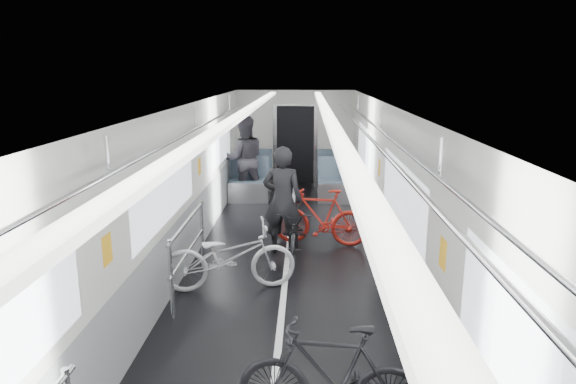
# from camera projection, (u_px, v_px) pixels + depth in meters

# --- Properties ---
(car_shell) EXTENTS (3.02, 14.01, 2.41)m
(car_shell) POSITION_uv_depth(u_px,v_px,m) (288.00, 183.00, 8.20)
(car_shell) COLOR black
(car_shell) RESTS_ON ground
(bike_left_far) EXTENTS (1.86, 0.95, 0.93)m
(bike_left_far) POSITION_uv_depth(u_px,v_px,m) (229.00, 256.00, 6.86)
(bike_left_far) COLOR silver
(bike_left_far) RESTS_ON floor
(bike_right_near) EXTENTS (1.58, 0.57, 0.93)m
(bike_right_near) POSITION_uv_depth(u_px,v_px,m) (332.00, 376.00, 4.18)
(bike_right_near) COLOR black
(bike_right_near) RESTS_ON floor
(bike_right_far) EXTENTS (1.67, 0.72, 0.97)m
(bike_right_far) POSITION_uv_depth(u_px,v_px,m) (320.00, 217.00, 8.62)
(bike_right_far) COLOR red
(bike_right_far) RESTS_ON floor
(bike_aisle) EXTENTS (0.54, 1.52, 0.80)m
(bike_aisle) POSITION_uv_depth(u_px,v_px,m) (295.00, 231.00, 8.15)
(bike_aisle) COLOR black
(bike_aisle) RESTS_ON floor
(person_standing) EXTENTS (0.70, 0.51, 1.75)m
(person_standing) POSITION_uv_depth(u_px,v_px,m) (283.00, 201.00, 8.14)
(person_standing) COLOR black
(person_standing) RESTS_ON floor
(person_seated) EXTENTS (1.08, 0.94, 1.92)m
(person_seated) POSITION_uv_depth(u_px,v_px,m) (244.00, 159.00, 11.46)
(person_seated) COLOR #2A272E
(person_seated) RESTS_ON floor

